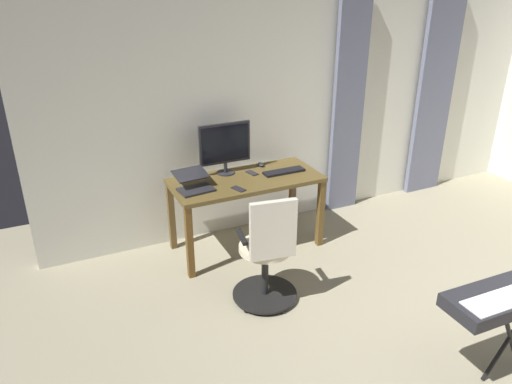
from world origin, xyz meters
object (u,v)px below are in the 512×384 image
(desk, at_px, (246,188))
(office_chair, at_px, (268,255))
(computer_monitor, at_px, (225,145))
(laptop, at_px, (194,184))
(computer_keyboard, at_px, (284,171))
(cell_phone_face_up, at_px, (252,173))
(cell_phone_by_monitor, at_px, (238,189))
(computer_mouse, at_px, (261,164))

(desk, bearing_deg, office_chair, 76.24)
(office_chair, bearing_deg, computer_monitor, 93.63)
(office_chair, bearing_deg, desk, 84.89)
(desk, bearing_deg, laptop, 3.47)
(desk, height_order, computer_keyboard, computer_keyboard)
(desk, height_order, laptop, laptop)
(desk, bearing_deg, cell_phone_face_up, -138.32)
(cell_phone_by_monitor, bearing_deg, desk, -149.06)
(computer_keyboard, xyz_separation_m, laptop, (0.95, 0.01, 0.04))
(office_chair, xyz_separation_m, computer_mouse, (-0.51, -1.18, 0.31))
(cell_phone_by_monitor, height_order, cell_phone_face_up, same)
(computer_keyboard, height_order, laptop, laptop)
(office_chair, xyz_separation_m, computer_keyboard, (-0.64, -0.92, 0.30))
(laptop, distance_m, cell_phone_by_monitor, 0.41)
(laptop, xyz_separation_m, cell_phone_face_up, (-0.65, -0.13, -0.05))
(computer_mouse, bearing_deg, desk, 40.69)
(laptop, xyz_separation_m, computer_mouse, (-0.82, -0.27, -0.04))
(office_chair, height_order, cell_phone_by_monitor, office_chair)
(laptop, relative_size, cell_phone_by_monitor, 2.50)
(desk, relative_size, computer_monitor, 2.79)
(computer_monitor, bearing_deg, desk, 121.09)
(cell_phone_by_monitor, xyz_separation_m, cell_phone_face_up, (-0.28, -0.31, 0.00))
(cell_phone_by_monitor, bearing_deg, laptop, -46.40)
(desk, height_order, office_chair, office_chair)
(office_chair, bearing_deg, computer_mouse, 75.40)
(desk, height_order, cell_phone_by_monitor, cell_phone_by_monitor)
(computer_mouse, bearing_deg, computer_keyboard, 116.60)
(office_chair, height_order, computer_mouse, office_chair)
(cell_phone_by_monitor, bearing_deg, computer_keyboard, 178.00)
(cell_phone_face_up, bearing_deg, cell_phone_by_monitor, 36.31)
(computer_keyboard, relative_size, laptop, 1.19)
(desk, distance_m, laptop, 0.56)
(office_chair, relative_size, computer_mouse, 10.19)
(office_chair, distance_m, computer_mouse, 1.32)
(cell_phone_face_up, bearing_deg, computer_mouse, -151.53)
(computer_monitor, bearing_deg, laptop, 30.82)
(computer_monitor, height_order, computer_keyboard, computer_monitor)
(office_chair, distance_m, cell_phone_face_up, 1.13)
(desk, relative_size, computer_keyboard, 3.42)
(laptop, bearing_deg, cell_phone_by_monitor, 147.75)
(computer_keyboard, height_order, computer_mouse, computer_mouse)
(computer_monitor, relative_size, computer_keyboard, 1.23)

